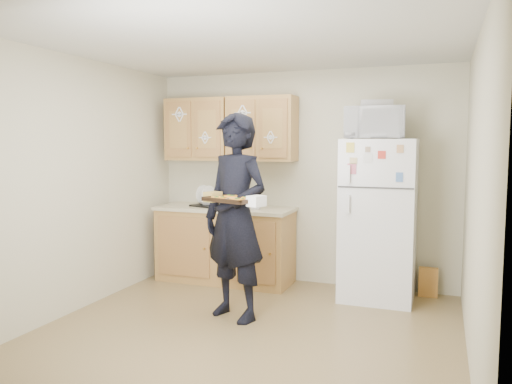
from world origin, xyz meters
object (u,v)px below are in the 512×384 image
person (235,217)px  microwave (375,123)px  refrigerator (378,220)px  dish_rack (211,199)px  baking_tray (234,200)px

person → microwave: size_ratio=3.22×
refrigerator → dish_rack: size_ratio=4.01×
person → dish_rack: (-0.80, 1.13, 0.02)m
refrigerator → baking_tray: size_ratio=3.69×
baking_tray → dish_rack: bearing=142.8°
person → dish_rack: person is taller
baking_tray → refrigerator: bearing=71.8°
person → baking_tray: (0.10, -0.28, 0.19)m
refrigerator → microwave: bearing=-138.8°
microwave → person: bearing=-142.4°
baking_tray → microwave: 1.81m
person → microwave: 1.78m
refrigerator → person: (-1.19, -1.09, 0.12)m
person → microwave: microwave is taller
refrigerator → baking_tray: 1.77m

